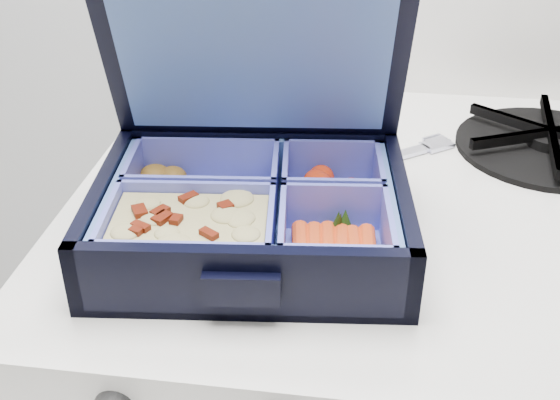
# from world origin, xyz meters

# --- Properties ---
(bento_box) EXTENTS (0.25, 0.21, 0.06)m
(bento_box) POSITION_xyz_m (-0.80, 1.60, 0.82)
(bento_box) COLOR black
(bento_box) RESTS_ON stove
(burner_grate) EXTENTS (0.23, 0.23, 0.03)m
(burner_grate) POSITION_xyz_m (-0.54, 1.80, 0.81)
(burner_grate) COLOR black
(burner_grate) RESTS_ON stove
(burner_grate_rear) EXTENTS (0.21, 0.21, 0.02)m
(burner_grate_rear) POSITION_xyz_m (-0.86, 1.82, 0.80)
(burner_grate_rear) COLOR black
(burner_grate_rear) RESTS_ON stove
(fork) EXTENTS (0.16, 0.13, 0.01)m
(fork) POSITION_xyz_m (-0.71, 1.74, 0.80)
(fork) COLOR silver
(fork) RESTS_ON stove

